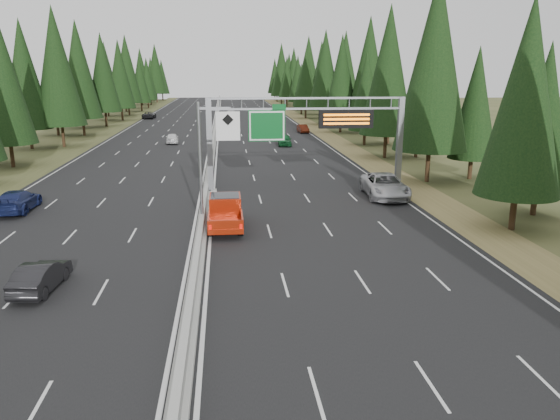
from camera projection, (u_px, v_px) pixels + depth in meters
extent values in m
cube|color=black|center=(215.00, 134.00, 88.62)|extent=(32.00, 260.00, 0.08)
cube|color=olive|center=(323.00, 133.00, 90.36)|extent=(3.60, 260.00, 0.06)
cube|color=#37421E|center=(103.00, 135.00, 86.88)|extent=(3.60, 260.00, 0.06)
cube|color=#9B9B95|center=(215.00, 133.00, 88.57)|extent=(0.70, 260.00, 0.30)
cube|color=#9B9B95|center=(215.00, 130.00, 88.47)|extent=(0.30, 260.00, 0.60)
cube|color=slate|center=(210.00, 146.00, 44.29)|extent=(0.45, 0.45, 7.80)
cube|color=#9B9B95|center=(211.00, 192.00, 45.21)|extent=(0.90, 0.90, 0.30)
cube|color=slate|center=(399.00, 144.00, 45.84)|extent=(0.45, 0.45, 7.80)
cube|color=#9B9B95|center=(397.00, 188.00, 46.76)|extent=(0.90, 0.90, 0.30)
cube|color=slate|center=(307.00, 98.00, 44.12)|extent=(15.85, 0.35, 0.16)
cube|color=slate|center=(307.00, 109.00, 44.33)|extent=(15.85, 0.35, 0.16)
cube|color=#054C19|center=(267.00, 126.00, 44.10)|extent=(3.00, 0.10, 2.50)
cube|color=silver|center=(267.00, 126.00, 44.04)|extent=(2.85, 0.02, 2.35)
cube|color=#054C19|center=(279.00, 107.00, 43.82)|extent=(1.10, 0.10, 0.45)
cube|color=black|center=(346.00, 119.00, 44.56)|extent=(4.50, 0.40, 1.50)
cube|color=orange|center=(347.00, 115.00, 44.26)|extent=(3.80, 0.02, 0.18)
cube|color=orange|center=(347.00, 119.00, 44.35)|extent=(3.80, 0.02, 0.18)
cube|color=orange|center=(347.00, 123.00, 44.43)|extent=(3.80, 0.02, 0.18)
cylinder|color=slate|center=(200.00, 166.00, 34.59)|extent=(0.20, 0.20, 8.00)
cube|color=#9B9B95|center=(203.00, 225.00, 35.55)|extent=(0.50, 0.50, 0.20)
cube|color=slate|center=(215.00, 108.00, 33.80)|extent=(2.00, 0.15, 0.15)
cube|color=silver|center=(228.00, 126.00, 34.03)|extent=(1.50, 0.06, 1.80)
cylinder|color=black|center=(513.00, 212.00, 34.86)|extent=(0.40, 0.40, 2.31)
cone|color=black|center=(526.00, 97.00, 33.08)|extent=(5.19, 5.19, 12.12)
cylinder|color=black|center=(534.00, 202.00, 38.55)|extent=(0.40, 0.40, 1.91)
cone|color=black|center=(544.00, 116.00, 37.08)|extent=(4.30, 4.30, 10.03)
cylinder|color=black|center=(428.00, 166.00, 50.11)|extent=(0.40, 0.40, 2.96)
cone|color=black|center=(435.00, 62.00, 47.83)|extent=(6.66, 6.66, 15.54)
cylinder|color=black|center=(470.00, 169.00, 51.60)|extent=(0.40, 0.40, 1.96)
cone|color=black|center=(476.00, 103.00, 50.09)|extent=(4.40, 4.40, 10.27)
cylinder|color=black|center=(385.00, 146.00, 64.17)|extent=(0.40, 0.40, 2.77)
cone|color=black|center=(389.00, 70.00, 62.04)|extent=(6.23, 6.23, 14.53)
cylinder|color=black|center=(416.00, 148.00, 64.65)|extent=(0.40, 0.40, 2.15)
cone|color=black|center=(420.00, 90.00, 63.00)|extent=(4.83, 4.83, 11.26)
cylinder|color=black|center=(364.00, 138.00, 75.55)|extent=(0.40, 0.40, 2.04)
cone|color=black|center=(366.00, 90.00, 73.98)|extent=(4.60, 4.60, 10.72)
cylinder|color=black|center=(388.00, 134.00, 76.90)|extent=(0.40, 0.40, 2.56)
cone|color=black|center=(391.00, 76.00, 74.93)|extent=(5.77, 5.77, 13.46)
cylinder|color=black|center=(340.00, 125.00, 91.17)|extent=(0.40, 0.40, 2.53)
cone|color=black|center=(342.00, 76.00, 89.22)|extent=(5.70, 5.70, 13.29)
cylinder|color=black|center=(367.00, 124.00, 89.72)|extent=(0.40, 0.40, 2.96)
cone|color=black|center=(369.00, 66.00, 87.44)|extent=(6.66, 6.66, 15.55)
cylinder|color=black|center=(324.00, 117.00, 104.74)|extent=(0.40, 0.40, 2.82)
cone|color=black|center=(325.00, 70.00, 102.58)|extent=(6.33, 6.33, 14.78)
cylinder|color=black|center=(344.00, 117.00, 104.33)|extent=(0.40, 0.40, 2.78)
cone|color=black|center=(345.00, 71.00, 102.20)|extent=(6.25, 6.25, 14.58)
cylinder|color=black|center=(306.00, 113.00, 118.39)|extent=(0.40, 0.40, 2.40)
cone|color=black|center=(306.00, 77.00, 116.54)|extent=(5.39, 5.39, 12.58)
cylinder|color=black|center=(327.00, 113.00, 119.29)|extent=(0.40, 0.40, 2.10)
cone|color=black|center=(328.00, 82.00, 117.68)|extent=(4.73, 4.73, 11.04)
cylinder|color=black|center=(301.00, 110.00, 131.07)|extent=(0.40, 0.40, 1.90)
cone|color=black|center=(302.00, 85.00, 129.60)|extent=(4.28, 4.28, 9.98)
cylinder|color=black|center=(321.00, 109.00, 129.72)|extent=(0.40, 0.40, 2.71)
cone|color=black|center=(321.00, 72.00, 127.64)|extent=(6.09, 6.09, 14.21)
cylinder|color=black|center=(298.00, 106.00, 143.05)|extent=(0.40, 0.40, 2.24)
cone|color=black|center=(298.00, 79.00, 141.32)|extent=(5.05, 5.05, 11.78)
cylinder|color=black|center=(308.00, 104.00, 144.59)|extent=(0.40, 0.40, 3.04)
cone|color=black|center=(308.00, 67.00, 142.25)|extent=(6.84, 6.84, 15.96)
cylinder|color=black|center=(287.00, 103.00, 156.45)|extent=(0.40, 0.40, 2.26)
cone|color=black|center=(287.00, 78.00, 154.71)|extent=(5.09, 5.09, 11.88)
cylinder|color=black|center=(300.00, 104.00, 157.13)|extent=(0.40, 0.40, 1.90)
cone|color=black|center=(300.00, 82.00, 155.67)|extent=(4.28, 4.28, 9.98)
cylinder|color=black|center=(281.00, 100.00, 169.12)|extent=(0.40, 0.40, 2.95)
cone|color=black|center=(281.00, 69.00, 166.85)|extent=(6.64, 6.64, 15.49)
cylinder|color=black|center=(294.00, 100.00, 169.46)|extent=(0.40, 0.40, 2.75)
cone|color=black|center=(294.00, 71.00, 167.35)|extent=(6.18, 6.18, 14.43)
cylinder|color=black|center=(277.00, 99.00, 184.67)|extent=(0.40, 0.40, 1.91)
cone|color=black|center=(277.00, 81.00, 183.19)|extent=(4.30, 4.30, 10.04)
cylinder|color=black|center=(289.00, 98.00, 185.23)|extent=(0.40, 0.40, 2.56)
cone|color=black|center=(289.00, 74.00, 183.26)|extent=(5.75, 5.75, 13.43)
cylinder|color=black|center=(275.00, 96.00, 197.96)|extent=(0.40, 0.40, 2.33)
cone|color=black|center=(275.00, 76.00, 196.17)|extent=(5.24, 5.24, 12.22)
cylinder|color=black|center=(288.00, 96.00, 198.48)|extent=(0.40, 0.40, 2.35)
cone|color=black|center=(288.00, 76.00, 196.67)|extent=(5.30, 5.30, 12.36)
cylinder|color=black|center=(12.00, 155.00, 57.91)|extent=(0.40, 0.40, 2.50)
cone|color=black|center=(3.00, 80.00, 55.98)|extent=(5.63, 5.63, 13.13)
cylinder|color=black|center=(63.00, 136.00, 73.43)|extent=(0.40, 0.40, 2.92)
cone|color=black|center=(56.00, 66.00, 71.18)|extent=(6.57, 6.57, 15.33)
cylinder|color=black|center=(31.00, 139.00, 71.70)|extent=(0.40, 0.40, 2.64)
cone|color=black|center=(24.00, 74.00, 69.67)|extent=(5.94, 5.94, 13.87)
cylinder|color=black|center=(84.00, 127.00, 86.58)|extent=(0.40, 0.40, 2.76)
cone|color=black|center=(79.00, 71.00, 84.45)|extent=(6.21, 6.21, 14.49)
cylinder|color=black|center=(58.00, 128.00, 86.88)|extent=(0.40, 0.40, 2.35)
cone|color=black|center=(53.00, 81.00, 85.07)|extent=(5.30, 5.30, 12.36)
cylinder|color=black|center=(106.00, 119.00, 101.35)|extent=(0.40, 0.40, 2.69)
cone|color=black|center=(102.00, 72.00, 99.28)|extent=(6.06, 6.06, 14.15)
cylinder|color=black|center=(83.00, 119.00, 98.41)|extent=(0.40, 0.40, 3.01)
cone|color=black|center=(78.00, 66.00, 96.09)|extent=(6.77, 6.77, 15.80)
cylinder|color=black|center=(122.00, 114.00, 112.92)|extent=(0.40, 0.40, 2.61)
cone|color=black|center=(119.00, 74.00, 110.92)|extent=(5.87, 5.87, 13.69)
cylinder|color=black|center=(106.00, 115.00, 114.56)|extent=(0.40, 0.40, 1.98)
cone|color=black|center=(104.00, 85.00, 113.04)|extent=(4.45, 4.45, 10.38)
cylinder|color=black|center=(129.00, 109.00, 127.57)|extent=(0.40, 0.40, 2.91)
cone|color=black|center=(126.00, 69.00, 125.33)|extent=(6.55, 6.55, 15.29)
cylinder|color=black|center=(108.00, 110.00, 124.73)|extent=(0.40, 0.40, 2.64)
cone|color=black|center=(106.00, 73.00, 122.70)|extent=(5.95, 5.95, 13.88)
cylinder|color=black|center=(142.00, 107.00, 139.94)|extent=(0.40, 0.40, 2.19)
cone|color=black|center=(140.00, 80.00, 138.25)|extent=(4.93, 4.93, 11.50)
cylinder|color=black|center=(126.00, 108.00, 138.48)|extent=(0.40, 0.40, 2.03)
cone|color=black|center=(124.00, 82.00, 136.92)|extent=(4.57, 4.57, 10.67)
cylinder|color=black|center=(148.00, 104.00, 153.07)|extent=(0.40, 0.40, 2.20)
cone|color=black|center=(147.00, 79.00, 151.38)|extent=(4.94, 4.94, 11.54)
cylinder|color=black|center=(130.00, 103.00, 151.47)|extent=(0.40, 0.40, 2.77)
cone|color=black|center=(127.00, 71.00, 149.34)|extent=(6.24, 6.24, 14.57)
cylinder|color=black|center=(151.00, 102.00, 167.89)|extent=(0.40, 0.40, 1.92)
cone|color=black|center=(150.00, 82.00, 166.42)|extent=(4.31, 4.31, 10.06)
cylinder|color=black|center=(142.00, 100.00, 166.46)|extent=(0.40, 0.40, 2.70)
cone|color=black|center=(141.00, 72.00, 164.39)|extent=(6.07, 6.07, 14.17)
cylinder|color=black|center=(157.00, 98.00, 179.83)|extent=(0.40, 0.40, 3.00)
cone|color=black|center=(155.00, 69.00, 177.52)|extent=(6.75, 6.75, 15.76)
cylinder|color=black|center=(143.00, 100.00, 178.18)|extent=(0.40, 0.40, 1.85)
cone|color=black|center=(142.00, 82.00, 176.75)|extent=(4.17, 4.17, 9.72)
cylinder|color=black|center=(163.00, 97.00, 194.73)|extent=(0.40, 0.40, 2.26)
cone|color=black|center=(162.00, 77.00, 192.99)|extent=(5.09, 5.09, 11.88)
cylinder|color=black|center=(152.00, 97.00, 193.12)|extent=(0.40, 0.40, 2.40)
cone|color=black|center=(151.00, 75.00, 191.28)|extent=(5.39, 5.39, 12.58)
imported|color=#ADADB2|center=(385.00, 186.00, 43.75)|extent=(3.46, 6.82, 1.85)
cylinder|color=black|center=(211.00, 230.00, 33.32)|extent=(0.32, 0.86, 0.86)
cylinder|color=black|center=(241.00, 229.00, 33.50)|extent=(0.32, 0.86, 0.86)
cylinder|color=black|center=(212.00, 215.00, 36.72)|extent=(0.32, 0.86, 0.86)
cylinder|color=black|center=(239.00, 214.00, 36.90)|extent=(0.32, 0.86, 0.86)
cube|color=maroon|center=(225.00, 219.00, 35.12)|extent=(2.14, 5.99, 0.32)
cube|color=maroon|center=(225.00, 204.00, 35.87)|extent=(2.03, 2.35, 1.18)
cube|color=black|center=(225.00, 199.00, 35.79)|extent=(1.82, 2.03, 0.59)
cube|color=maroon|center=(209.00, 220.00, 33.38)|extent=(0.11, 2.57, 0.64)
cube|color=maroon|center=(242.00, 219.00, 33.58)|extent=(0.11, 2.57, 0.64)
cube|color=maroon|center=(226.00, 226.00, 32.24)|extent=(2.14, 0.11, 0.64)
imported|color=#114C23|center=(285.00, 140.00, 74.42)|extent=(2.12, 4.58, 1.52)
imported|color=#571B0C|center=(303.00, 129.00, 90.12)|extent=(1.66, 4.08, 1.32)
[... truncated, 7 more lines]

